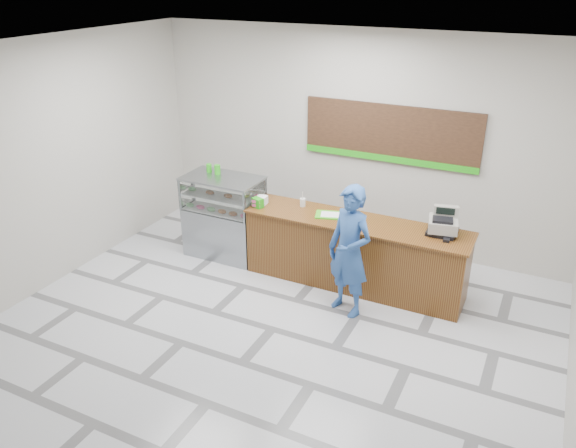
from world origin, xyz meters
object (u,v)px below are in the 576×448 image
at_px(display_case, 224,216).
at_px(customer, 350,251).
at_px(cash_register, 443,224).
at_px(sales_counter, 354,253).
at_px(serving_tray, 330,215).

bearing_deg(display_case, customer, -16.24).
bearing_deg(cash_register, customer, -152.13).
bearing_deg(sales_counter, customer, -76.56).
distance_m(serving_tray, customer, 0.92).
xyz_separation_m(display_case, cash_register, (3.40, 0.14, 0.49)).
xyz_separation_m(sales_counter, customer, (0.17, -0.70, 0.39)).
bearing_deg(customer, display_case, -175.13).
distance_m(display_case, serving_tray, 1.85).
bearing_deg(sales_counter, serving_tray, 178.57).
relative_size(sales_counter, cash_register, 6.98).
distance_m(sales_counter, display_case, 2.23).
height_order(sales_counter, cash_register, cash_register).
bearing_deg(display_case, serving_tray, 0.34).
bearing_deg(display_case, sales_counter, 0.01).
xyz_separation_m(sales_counter, display_case, (-2.22, -0.00, 0.16)).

